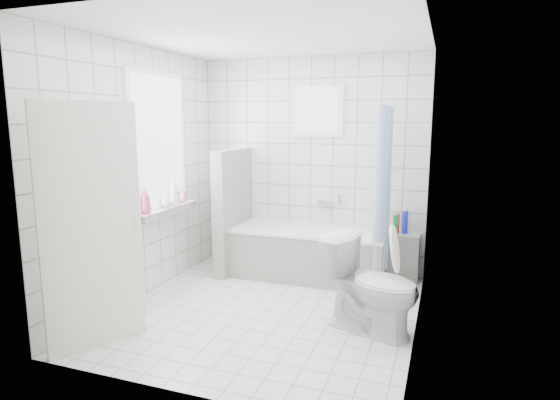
% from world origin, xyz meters
% --- Properties ---
extents(ground, '(3.00, 3.00, 0.00)m').
position_xyz_m(ground, '(0.00, 0.00, 0.00)').
color(ground, white).
rests_on(ground, ground).
extents(ceiling, '(3.00, 3.00, 0.00)m').
position_xyz_m(ceiling, '(0.00, 0.00, 2.60)').
color(ceiling, white).
rests_on(ceiling, ground).
extents(wall_back, '(2.80, 0.02, 2.60)m').
position_xyz_m(wall_back, '(0.00, 1.50, 1.30)').
color(wall_back, white).
rests_on(wall_back, ground).
extents(wall_front, '(2.80, 0.02, 2.60)m').
position_xyz_m(wall_front, '(0.00, -1.50, 1.30)').
color(wall_front, white).
rests_on(wall_front, ground).
extents(wall_left, '(0.02, 3.00, 2.60)m').
position_xyz_m(wall_left, '(-1.40, 0.00, 1.30)').
color(wall_left, white).
rests_on(wall_left, ground).
extents(wall_right, '(0.02, 3.00, 2.60)m').
position_xyz_m(wall_right, '(1.40, 0.00, 1.30)').
color(wall_right, white).
rests_on(wall_right, ground).
extents(window_left, '(0.01, 0.90, 1.40)m').
position_xyz_m(window_left, '(-1.35, 0.30, 1.60)').
color(window_left, white).
rests_on(window_left, wall_left).
extents(window_back, '(0.50, 0.01, 0.50)m').
position_xyz_m(window_back, '(0.10, 1.46, 1.95)').
color(window_back, white).
rests_on(window_back, wall_back).
extents(window_sill, '(0.18, 1.02, 0.08)m').
position_xyz_m(window_sill, '(-1.31, 0.30, 0.86)').
color(window_sill, white).
rests_on(window_sill, wall_left).
extents(door, '(0.44, 0.71, 2.00)m').
position_xyz_m(door, '(-1.05, -1.13, 1.00)').
color(door, silver).
rests_on(door, ground).
extents(bathtub, '(1.81, 0.77, 0.58)m').
position_xyz_m(bathtub, '(0.11, 1.12, 0.29)').
color(bathtub, white).
rests_on(bathtub, ground).
extents(partition_wall, '(0.15, 0.85, 1.50)m').
position_xyz_m(partition_wall, '(-0.86, 1.07, 0.75)').
color(partition_wall, white).
rests_on(partition_wall, ground).
extents(tiled_ledge, '(0.40, 0.24, 0.55)m').
position_xyz_m(tiled_ledge, '(1.14, 1.38, 0.28)').
color(tiled_ledge, white).
rests_on(tiled_ledge, ground).
extents(toilet, '(0.94, 0.72, 0.85)m').
position_xyz_m(toilet, '(1.03, -0.10, 0.43)').
color(toilet, white).
rests_on(toilet, ground).
extents(curtain_rod, '(0.02, 0.80, 0.02)m').
position_xyz_m(curtain_rod, '(0.95, 1.10, 2.00)').
color(curtain_rod, silver).
rests_on(curtain_rod, wall_back).
extents(shower_curtain, '(0.14, 0.48, 1.78)m').
position_xyz_m(shower_curtain, '(0.95, 0.97, 1.10)').
color(shower_curtain, '#4479C7').
rests_on(shower_curtain, curtain_rod).
extents(tub_faucet, '(0.18, 0.06, 0.06)m').
position_xyz_m(tub_faucet, '(0.21, 1.46, 0.85)').
color(tub_faucet, silver).
rests_on(tub_faucet, wall_back).
extents(sill_bottles, '(0.17, 0.81, 0.33)m').
position_xyz_m(sill_bottles, '(-1.30, 0.30, 1.03)').
color(sill_bottles, silver).
rests_on(sill_bottles, window_sill).
extents(ledge_bottles, '(0.16, 0.18, 0.27)m').
position_xyz_m(ledge_bottles, '(1.11, 1.37, 0.67)').
color(ledge_bottles, red).
rests_on(ledge_bottles, tiled_ledge).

